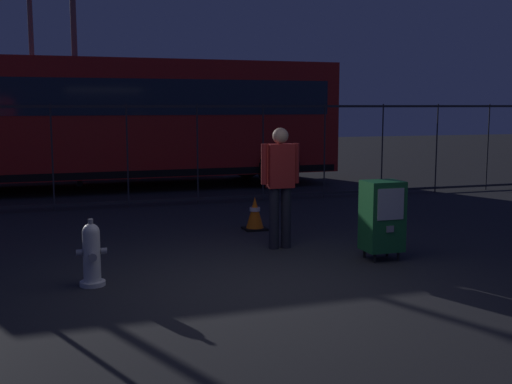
{
  "coord_description": "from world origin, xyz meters",
  "views": [
    {
      "loc": [
        -2.14,
        -6.28,
        1.97
      ],
      "look_at": [
        0.3,
        1.2,
        0.9
      ],
      "focal_mm": 44.77,
      "sensor_mm": 36.0,
      "label": 1
    }
  ],
  "objects_px": {
    "newspaper_box_primary": "(382,216)",
    "bus_near": "(115,116)",
    "bus_far": "(37,114)",
    "fire_hydrant": "(92,254)",
    "traffic_cone": "(255,214)",
    "pedestrian": "(280,181)",
    "street_light_near_left": "(31,43)"
  },
  "relations": [
    {
      "from": "newspaper_box_primary",
      "to": "bus_near",
      "type": "relative_size",
      "value": 0.1
    },
    {
      "from": "newspaper_box_primary",
      "to": "bus_far",
      "type": "xyz_separation_m",
      "value": [
        -4.3,
        12.38,
        1.14
      ]
    },
    {
      "from": "fire_hydrant",
      "to": "newspaper_box_primary",
      "type": "height_order",
      "value": "newspaper_box_primary"
    },
    {
      "from": "bus_near",
      "to": "traffic_cone",
      "type": "bearing_deg",
      "value": -76.28
    },
    {
      "from": "newspaper_box_primary",
      "to": "bus_far",
      "type": "bearing_deg",
      "value": 109.16
    },
    {
      "from": "traffic_cone",
      "to": "bus_near",
      "type": "relative_size",
      "value": 0.05
    },
    {
      "from": "fire_hydrant",
      "to": "traffic_cone",
      "type": "relative_size",
      "value": 1.41
    },
    {
      "from": "traffic_cone",
      "to": "pedestrian",
      "type": "bearing_deg",
      "value": -93.35
    },
    {
      "from": "pedestrian",
      "to": "bus_far",
      "type": "xyz_separation_m",
      "value": [
        -3.28,
        11.37,
        0.76
      ]
    },
    {
      "from": "traffic_cone",
      "to": "street_light_near_left",
      "type": "height_order",
      "value": "street_light_near_left"
    },
    {
      "from": "bus_far",
      "to": "street_light_near_left",
      "type": "height_order",
      "value": "street_light_near_left"
    },
    {
      "from": "fire_hydrant",
      "to": "street_light_near_left",
      "type": "distance_m",
      "value": 12.7
    },
    {
      "from": "pedestrian",
      "to": "street_light_near_left",
      "type": "xyz_separation_m",
      "value": [
        -3.34,
        11.12,
        2.76
      ]
    },
    {
      "from": "bus_far",
      "to": "street_light_near_left",
      "type": "bearing_deg",
      "value": -99.04
    },
    {
      "from": "traffic_cone",
      "to": "bus_far",
      "type": "xyz_separation_m",
      "value": [
        -3.36,
        9.99,
        1.45
      ]
    },
    {
      "from": "fire_hydrant",
      "to": "bus_far",
      "type": "distance_m",
      "value": 12.56
    },
    {
      "from": "fire_hydrant",
      "to": "pedestrian",
      "type": "bearing_deg",
      "value": 22.96
    },
    {
      "from": "fire_hydrant",
      "to": "traffic_cone",
      "type": "bearing_deg",
      "value": 42.75
    },
    {
      "from": "fire_hydrant",
      "to": "bus_near",
      "type": "distance_m",
      "value": 8.6
    },
    {
      "from": "newspaper_box_primary",
      "to": "traffic_cone",
      "type": "relative_size",
      "value": 1.92
    },
    {
      "from": "bus_near",
      "to": "street_light_near_left",
      "type": "distance_m",
      "value": 4.69
    },
    {
      "from": "street_light_near_left",
      "to": "bus_near",
      "type": "bearing_deg",
      "value": -64.0
    },
    {
      "from": "pedestrian",
      "to": "street_light_near_left",
      "type": "relative_size",
      "value": 0.26
    },
    {
      "from": "bus_near",
      "to": "street_light_near_left",
      "type": "bearing_deg",
      "value": 114.95
    },
    {
      "from": "newspaper_box_primary",
      "to": "pedestrian",
      "type": "bearing_deg",
      "value": 135.17
    },
    {
      "from": "bus_near",
      "to": "bus_far",
      "type": "distance_m",
      "value": 4.44
    },
    {
      "from": "traffic_cone",
      "to": "street_light_near_left",
      "type": "distance_m",
      "value": 10.89
    },
    {
      "from": "newspaper_box_primary",
      "to": "fire_hydrant",
      "type": "bearing_deg",
      "value": -178.58
    },
    {
      "from": "street_light_near_left",
      "to": "bus_far",
      "type": "bearing_deg",
      "value": 76.67
    },
    {
      "from": "pedestrian",
      "to": "traffic_cone",
      "type": "relative_size",
      "value": 3.15
    },
    {
      "from": "pedestrian",
      "to": "bus_far",
      "type": "height_order",
      "value": "bus_far"
    },
    {
      "from": "bus_near",
      "to": "bus_far",
      "type": "bearing_deg",
      "value": 112.87
    }
  ]
}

